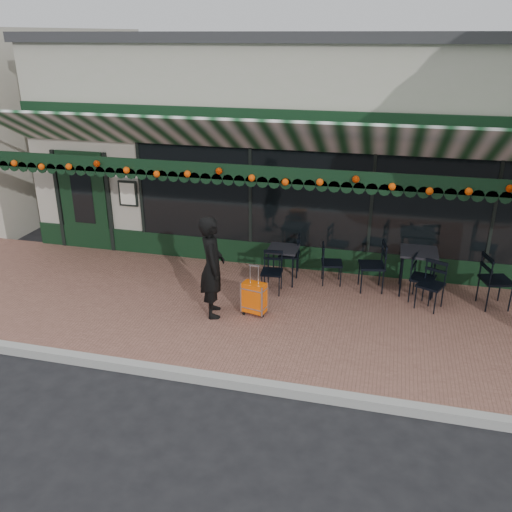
% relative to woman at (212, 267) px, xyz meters
% --- Properties ---
extents(ground, '(80.00, 80.00, 0.00)m').
position_rel_woman_xyz_m(ground, '(1.06, -1.66, -1.03)').
color(ground, black).
rests_on(ground, ground).
extents(sidewalk, '(18.00, 4.00, 0.15)m').
position_rel_woman_xyz_m(sidewalk, '(1.06, 0.34, -0.96)').
color(sidewalk, brown).
rests_on(sidewalk, ground).
extents(curb, '(18.00, 0.16, 0.15)m').
position_rel_woman_xyz_m(curb, '(1.06, -1.74, -0.96)').
color(curb, '#9E9E99').
rests_on(curb, ground).
extents(restaurant_building, '(12.00, 9.60, 4.50)m').
position_rel_woman_xyz_m(restaurant_building, '(1.06, 6.17, 1.24)').
color(restaurant_building, '#9E9C89').
rests_on(restaurant_building, ground).
extents(woman, '(0.62, 0.75, 1.77)m').
position_rel_woman_xyz_m(woman, '(0.00, 0.00, 0.00)').
color(woman, black).
rests_on(woman, sidewalk).
extents(suitcase, '(0.44, 0.30, 0.91)m').
position_rel_woman_xyz_m(suitcase, '(0.69, 0.16, -0.58)').
color(suitcase, '#F85907').
rests_on(suitcase, sidewalk).
extents(cafe_table_a, '(0.67, 0.67, 0.83)m').
position_rel_woman_xyz_m(cafe_table_a, '(3.41, 1.75, -0.14)').
color(cafe_table_a, black).
rests_on(cafe_table_a, sidewalk).
extents(cafe_table_b, '(0.57, 0.57, 0.70)m').
position_rel_woman_xyz_m(cafe_table_b, '(0.90, 1.60, -0.26)').
color(cafe_table_b, black).
rests_on(cafe_table_b, sidewalk).
extents(chair_a_left, '(0.56, 0.56, 0.96)m').
position_rel_woman_xyz_m(chair_a_left, '(2.58, 1.65, -0.40)').
color(chair_a_left, black).
rests_on(chair_a_left, sidewalk).
extents(chair_a_right, '(0.52, 0.52, 0.86)m').
position_rel_woman_xyz_m(chair_a_right, '(3.50, 1.40, -0.45)').
color(chair_a_right, black).
rests_on(chair_a_right, sidewalk).
extents(chair_a_front, '(0.57, 0.57, 0.86)m').
position_rel_woman_xyz_m(chair_a_front, '(3.62, 1.14, -0.45)').
color(chair_a_front, black).
rests_on(chair_a_front, sidewalk).
extents(chair_a_extra, '(0.62, 0.62, 0.99)m').
position_rel_woman_xyz_m(chair_a_extra, '(4.73, 1.48, -0.39)').
color(chair_a_extra, black).
rests_on(chair_a_extra, sidewalk).
extents(chair_b_left, '(0.46, 0.46, 0.85)m').
position_rel_woman_xyz_m(chair_b_left, '(0.95, 1.95, -0.46)').
color(chair_b_left, black).
rests_on(chair_b_left, sidewalk).
extents(chair_b_right, '(0.48, 0.48, 0.82)m').
position_rel_woman_xyz_m(chair_b_right, '(1.83, 1.75, -0.48)').
color(chair_b_right, black).
rests_on(chair_b_right, sidewalk).
extents(chair_b_front, '(0.43, 0.43, 0.79)m').
position_rel_woman_xyz_m(chair_b_front, '(0.79, 1.08, -0.49)').
color(chair_b_front, black).
rests_on(chair_b_front, sidewalk).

